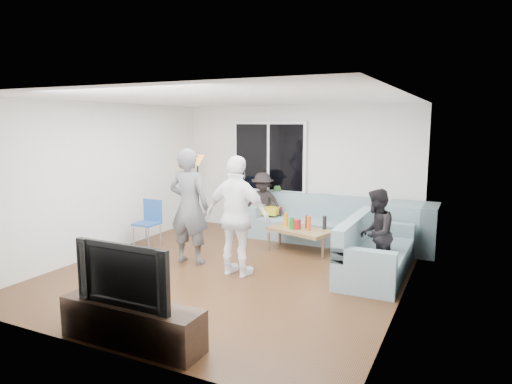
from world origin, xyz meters
The scene contains 32 objects.
floor centered at (0.00, 0.00, -0.02)m, with size 5.00×5.50×0.04m, color #56351C.
ceiling centered at (0.00, 0.00, 2.62)m, with size 5.00×5.50×0.04m, color white.
wall_back centered at (0.00, 2.77, 1.30)m, with size 5.00×0.04×2.60m, color silver.
wall_front centered at (0.00, -2.77, 1.30)m, with size 5.00×0.04×2.60m, color silver.
wall_left centered at (-2.52, 0.00, 1.30)m, with size 0.04×5.50×2.60m, color silver.
wall_right centered at (2.52, 0.00, 1.30)m, with size 0.04×5.50×2.60m, color silver.
window_frame centered at (-0.60, 2.69, 1.55)m, with size 1.62×0.06×1.47m, color white.
window_glass centered at (-0.60, 2.65, 1.55)m, with size 1.50×0.02×1.35m, color black.
window_mullion centered at (-0.60, 2.64, 1.55)m, with size 0.05×0.03×1.35m, color white.
radiator centered at (-0.60, 2.65, 0.31)m, with size 1.30×0.12×0.62m, color silver.
potted_plant centered at (-0.40, 2.62, 0.80)m, with size 0.20×0.16×0.36m, color #366327.
vase centered at (-0.65, 2.62, 0.71)m, with size 0.18×0.18×0.18m, color silver.
sofa_back_section centered at (0.46, 2.27, 0.42)m, with size 2.30×0.85×0.85m, color slate, non-canonical shape.
sofa_right_section centered at (2.02, 0.78, 0.42)m, with size 0.85×2.00×0.85m, color slate, non-canonical shape.
sofa_corner centered at (2.34, 2.27, 0.42)m, with size 0.85×0.85×0.85m, color slate.
cushion_yellow centered at (-0.40, 2.25, 0.51)m, with size 0.38×0.32×0.14m, color gold.
cushion_red centered at (-0.40, 2.33, 0.51)m, with size 0.36×0.30×0.13m, color maroon.
coffee_table centered at (0.55, 1.47, 0.20)m, with size 1.10×0.60×0.40m, color olive.
pitcher centered at (0.48, 1.44, 0.49)m, with size 0.17×0.17×0.17m, color maroon.
side_chair centered at (-2.05, 0.48, 0.43)m, with size 0.40×0.40×0.86m, color #24549F, non-canonical shape.
floor_lamp centered at (-2.05, 2.20, 0.78)m, with size 0.32×0.32×1.56m, color orange, non-canonical shape.
player_left centered at (-0.83, 0.05, 0.93)m, with size 0.68×0.45×1.87m, color #4F4F54.
player_right centered at (0.16, -0.15, 0.90)m, with size 1.05×0.44×1.79m, color white.
spectator_right centered at (2.02, 0.64, 0.66)m, with size 0.64×0.50×1.32m, color black.
spectator_back centered at (-0.57, 2.30, 0.63)m, with size 0.82×0.47×1.26m, color black.
tv_console centered at (0.18, -2.50, 0.22)m, with size 1.60×0.40×0.44m, color #36241B.
television centered at (0.18, -2.50, 0.77)m, with size 1.13×0.15×0.65m, color black.
bottle_a centered at (0.25, 1.54, 0.52)m, with size 0.07×0.07×0.25m, color orange.
bottle_d centered at (0.73, 1.41, 0.53)m, with size 0.07×0.07×0.26m, color #E84B14.
bottle_c centered at (0.64, 1.59, 0.51)m, with size 0.07×0.07×0.23m, color black.
bottle_b centered at (0.43, 1.37, 0.50)m, with size 0.08×0.08×0.20m, color #178219.
bottle_e centered at (0.95, 1.62, 0.52)m, with size 0.07×0.07×0.24m, color black.
Camera 1 is at (3.23, -5.90, 2.27)m, focal length 31.74 mm.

